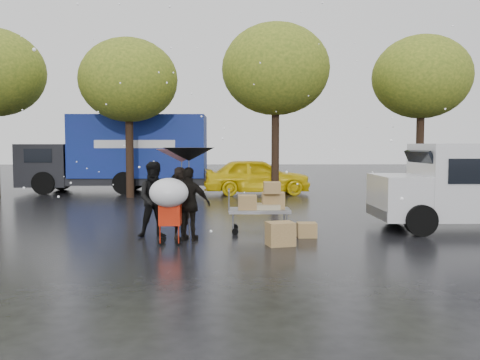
{
  "coord_description": "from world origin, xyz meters",
  "views": [
    {
      "loc": [
        0.74,
        -10.94,
        2.18
      ],
      "look_at": [
        0.91,
        1.0,
        1.34
      ],
      "focal_mm": 38.0,
      "sensor_mm": 36.0,
      "label": 1
    }
  ],
  "objects_px": {
    "person_black": "(189,204)",
    "white_van": "(478,184)",
    "person_pink": "(182,203)",
    "blue_truck": "(122,154)",
    "vendor_cart": "(263,203)",
    "shopping_cart": "(169,196)",
    "yellow_taxi": "(257,176)"
  },
  "relations": [
    {
      "from": "vendor_cart",
      "to": "white_van",
      "type": "xyz_separation_m",
      "value": [
        5.55,
        0.41,
        0.43
      ]
    },
    {
      "from": "person_black",
      "to": "white_van",
      "type": "bearing_deg",
      "value": -154.66
    },
    {
      "from": "person_black",
      "to": "white_van",
      "type": "distance_m",
      "value": 7.42
    },
    {
      "from": "person_pink",
      "to": "person_black",
      "type": "relative_size",
      "value": 0.99
    },
    {
      "from": "person_pink",
      "to": "blue_truck",
      "type": "xyz_separation_m",
      "value": [
        -3.9,
        11.61,
        0.93
      ]
    },
    {
      "from": "white_van",
      "to": "blue_truck",
      "type": "xyz_separation_m",
      "value": [
        -11.37,
        10.47,
        0.6
      ]
    },
    {
      "from": "vendor_cart",
      "to": "yellow_taxi",
      "type": "relative_size",
      "value": 0.33
    },
    {
      "from": "shopping_cart",
      "to": "blue_truck",
      "type": "height_order",
      "value": "blue_truck"
    },
    {
      "from": "white_van",
      "to": "yellow_taxi",
      "type": "xyz_separation_m",
      "value": [
        -5.22,
        9.37,
        -0.37
      ]
    },
    {
      "from": "person_black",
      "to": "shopping_cart",
      "type": "relative_size",
      "value": 1.14
    },
    {
      "from": "vendor_cart",
      "to": "shopping_cart",
      "type": "distance_m",
      "value": 2.65
    },
    {
      "from": "vendor_cart",
      "to": "yellow_taxi",
      "type": "height_order",
      "value": "yellow_taxi"
    },
    {
      "from": "person_black",
      "to": "vendor_cart",
      "type": "xyz_separation_m",
      "value": [
        1.72,
        1.04,
        -0.11
      ]
    },
    {
      "from": "vendor_cart",
      "to": "person_pink",
      "type": "bearing_deg",
      "value": -159.0
    },
    {
      "from": "vendor_cart",
      "to": "yellow_taxi",
      "type": "bearing_deg",
      "value": 88.07
    },
    {
      "from": "vendor_cart",
      "to": "white_van",
      "type": "relative_size",
      "value": 0.31
    },
    {
      "from": "white_van",
      "to": "vendor_cart",
      "type": "bearing_deg",
      "value": -175.81
    },
    {
      "from": "vendor_cart",
      "to": "white_van",
      "type": "height_order",
      "value": "white_van"
    },
    {
      "from": "shopping_cart",
      "to": "blue_truck",
      "type": "relative_size",
      "value": 0.18
    },
    {
      "from": "shopping_cart",
      "to": "white_van",
      "type": "xyz_separation_m",
      "value": [
        7.66,
        1.98,
        0.1
      ]
    },
    {
      "from": "shopping_cart",
      "to": "blue_truck",
      "type": "distance_m",
      "value": 13.01
    },
    {
      "from": "person_black",
      "to": "vendor_cart",
      "type": "distance_m",
      "value": 2.01
    },
    {
      "from": "vendor_cart",
      "to": "shopping_cart",
      "type": "xyz_separation_m",
      "value": [
        -2.11,
        -1.57,
        0.34
      ]
    },
    {
      "from": "person_black",
      "to": "white_van",
      "type": "xyz_separation_m",
      "value": [
        7.28,
        1.44,
        0.32
      ]
    },
    {
      "from": "blue_truck",
      "to": "yellow_taxi",
      "type": "height_order",
      "value": "blue_truck"
    },
    {
      "from": "shopping_cart",
      "to": "yellow_taxi",
      "type": "bearing_deg",
      "value": 77.87
    },
    {
      "from": "vendor_cart",
      "to": "shopping_cart",
      "type": "relative_size",
      "value": 1.04
    },
    {
      "from": "vendor_cart",
      "to": "person_black",
      "type": "bearing_deg",
      "value": -149.03
    },
    {
      "from": "person_pink",
      "to": "white_van",
      "type": "bearing_deg",
      "value": -42.57
    },
    {
      "from": "person_pink",
      "to": "person_black",
      "type": "bearing_deg",
      "value": -108.17
    },
    {
      "from": "person_pink",
      "to": "shopping_cart",
      "type": "distance_m",
      "value": 0.89
    },
    {
      "from": "person_pink",
      "to": "blue_truck",
      "type": "height_order",
      "value": "blue_truck"
    }
  ]
}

